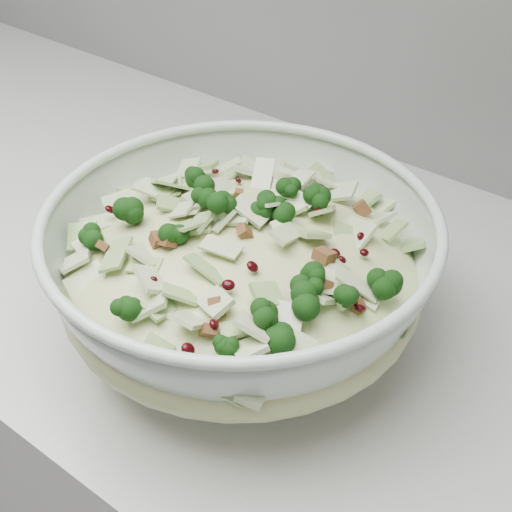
% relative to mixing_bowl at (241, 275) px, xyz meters
% --- Properties ---
extents(mixing_bowl, '(0.41, 0.41, 0.14)m').
position_rel_mixing_bowl_xyz_m(mixing_bowl, '(0.00, 0.00, 0.00)').
color(mixing_bowl, silver).
rests_on(mixing_bowl, counter).
extents(salad, '(0.41, 0.41, 0.14)m').
position_rel_mixing_bowl_xyz_m(salad, '(-0.00, 0.00, 0.02)').
color(salad, beige).
rests_on(salad, mixing_bowl).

